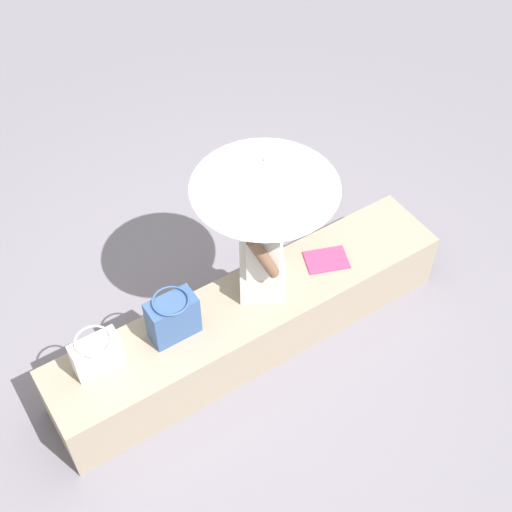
# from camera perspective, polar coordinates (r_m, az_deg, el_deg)

# --- Properties ---
(ground_plane) EXTENTS (14.00, 14.00, 0.00)m
(ground_plane) POSITION_cam_1_polar(r_m,az_deg,el_deg) (4.93, -0.42, -6.78)
(ground_plane) COLOR slate
(stone_bench) EXTENTS (2.75, 0.53, 0.45)m
(stone_bench) POSITION_cam_1_polar(r_m,az_deg,el_deg) (4.75, -0.44, -5.24)
(stone_bench) COLOR gray
(stone_bench) RESTS_ON ground
(person_seated) EXTENTS (0.42, 0.51, 0.90)m
(person_seated) POSITION_cam_1_polar(r_m,az_deg,el_deg) (4.36, 0.47, 1.02)
(person_seated) COLOR beige
(person_seated) RESTS_ON stone_bench
(parasol) EXTENTS (0.87, 0.87, 1.05)m
(parasol) POSITION_cam_1_polar(r_m,az_deg,el_deg) (4.02, 0.73, 6.54)
(parasol) COLOR #B7B7BC
(parasol) RESTS_ON stone_bench
(handbag_black) EXTENTS (0.29, 0.21, 0.27)m
(handbag_black) POSITION_cam_1_polar(r_m,az_deg,el_deg) (4.27, -12.55, -7.59)
(handbag_black) COLOR silver
(handbag_black) RESTS_ON stone_bench
(tote_bag_canvas) EXTENTS (0.30, 0.22, 0.32)m
(tote_bag_canvas) POSITION_cam_1_polar(r_m,az_deg,el_deg) (4.32, -6.62, -4.84)
(tote_bag_canvas) COLOR #335184
(tote_bag_canvas) RESTS_ON stone_bench
(magazine) EXTENTS (0.33, 0.29, 0.01)m
(magazine) POSITION_cam_1_polar(r_m,az_deg,el_deg) (4.80, 5.62, -0.31)
(magazine) COLOR #D83866
(magazine) RESTS_ON stone_bench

